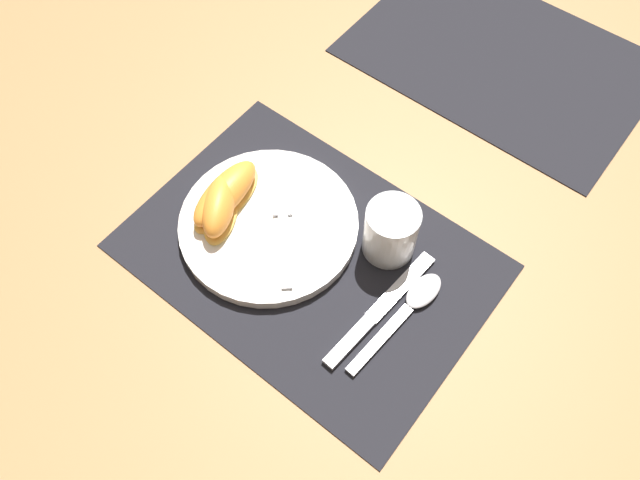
% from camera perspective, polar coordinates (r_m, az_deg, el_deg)
% --- Properties ---
extents(ground_plane, '(3.00, 3.00, 0.00)m').
position_cam_1_polar(ground_plane, '(0.85, -1.02, -1.50)').
color(ground_plane, '#A37547').
extents(placemat, '(0.48, 0.34, 0.00)m').
position_cam_1_polar(placemat, '(0.85, -1.03, -1.43)').
color(placemat, black).
rests_on(placemat, ground_plane).
extents(placemat_far, '(0.48, 0.34, 0.00)m').
position_cam_1_polar(placemat_far, '(1.12, 16.17, 15.78)').
color(placemat_far, black).
rests_on(placemat_far, ground_plane).
extents(plate, '(0.25, 0.25, 0.02)m').
position_cam_1_polar(plate, '(0.86, -4.61, 1.56)').
color(plate, white).
rests_on(plate, placemat).
extents(juice_glass, '(0.07, 0.07, 0.08)m').
position_cam_1_polar(juice_glass, '(0.82, 6.45, 0.63)').
color(juice_glass, silver).
rests_on(juice_glass, placemat).
extents(knife, '(0.03, 0.21, 0.01)m').
position_cam_1_polar(knife, '(0.81, 5.33, -6.50)').
color(knife, silver).
rests_on(knife, placemat).
extents(spoon, '(0.04, 0.18, 0.01)m').
position_cam_1_polar(spoon, '(0.82, 8.43, -5.77)').
color(spoon, silver).
rests_on(spoon, placemat).
extents(fork, '(0.14, 0.15, 0.00)m').
position_cam_1_polar(fork, '(0.85, -3.38, 1.82)').
color(fork, silver).
rests_on(fork, plate).
extents(citrus_wedge_0, '(0.06, 0.13, 0.04)m').
position_cam_1_polar(citrus_wedge_0, '(0.87, -8.64, 4.14)').
color(citrus_wedge_0, '#F7C656').
rests_on(citrus_wedge_0, plate).
extents(citrus_wedge_1, '(0.09, 0.11, 0.05)m').
position_cam_1_polar(citrus_wedge_1, '(0.85, -9.19, 3.01)').
color(citrus_wedge_1, '#F7C656').
rests_on(citrus_wedge_1, plate).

